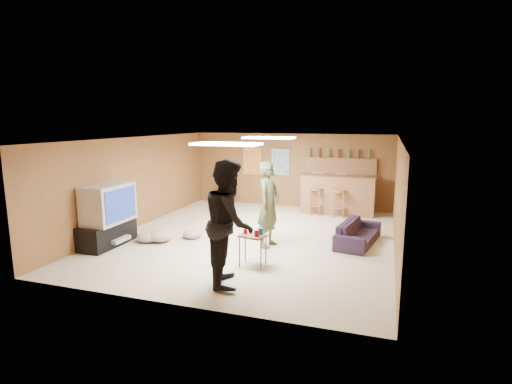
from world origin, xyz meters
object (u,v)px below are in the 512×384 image
(bar_counter, at_px, (338,194))
(person_olive, at_px, (269,204))
(tv_body, at_px, (108,204))
(person_black, at_px, (229,222))
(sofa, at_px, (358,233))
(tray_table, at_px, (253,250))

(bar_counter, distance_m, person_olive, 3.60)
(tv_body, xyz_separation_m, person_black, (3.10, -1.02, 0.10))
(tv_body, xyz_separation_m, sofa, (4.92, 1.77, -0.66))
(bar_counter, distance_m, tray_table, 4.73)
(tv_body, relative_size, person_black, 0.55)
(person_olive, xyz_separation_m, tray_table, (0.05, -1.18, -0.60))
(person_olive, bearing_deg, tray_table, -167.54)
(person_olive, relative_size, tray_table, 3.09)
(bar_counter, relative_size, tray_table, 3.48)
(bar_counter, height_order, tray_table, bar_counter)
(tv_body, relative_size, person_olive, 0.62)
(bar_counter, relative_size, person_olive, 1.13)
(person_olive, distance_m, person_black, 2.02)
(tv_body, height_order, bar_counter, tv_body)
(tray_table, bearing_deg, person_olive, 92.58)
(person_black, distance_m, sofa, 3.41)
(bar_counter, distance_m, sofa, 2.81)
(person_black, bearing_deg, sofa, -53.25)
(tv_body, height_order, person_black, person_black)
(person_black, bearing_deg, tray_table, -27.57)
(bar_counter, xyz_separation_m, person_olive, (-0.99, -3.45, 0.34))
(tv_body, xyz_separation_m, person_olive, (3.16, 1.00, -0.01))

